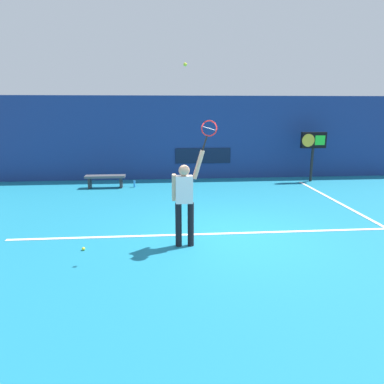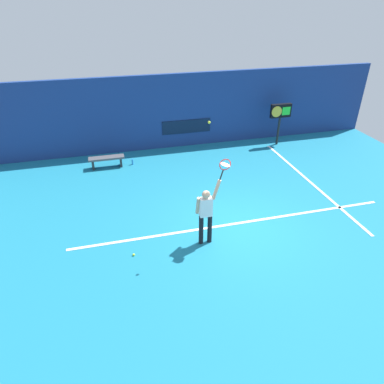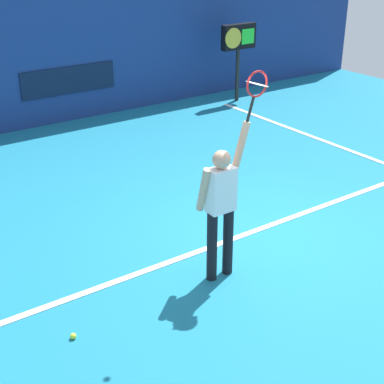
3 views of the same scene
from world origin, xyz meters
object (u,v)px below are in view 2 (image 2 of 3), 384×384
at_px(tennis_racket, 225,166).
at_px(court_bench, 107,160).
at_px(water_bottle, 133,162).
at_px(spare_ball, 134,255).
at_px(scoreboard_clock, 281,113).
at_px(tennis_ball, 209,122).
at_px(tennis_player, 206,213).

height_order(tennis_racket, court_bench, tennis_racket).
relative_size(water_bottle, spare_ball, 3.53).
relative_size(scoreboard_clock, water_bottle, 7.87).
xyz_separation_m(tennis_racket, scoreboard_clock, (4.81, 6.14, -0.87)).
bearing_deg(scoreboard_clock, tennis_ball, -130.49).
xyz_separation_m(water_bottle, spare_ball, (-0.59, -5.72, -0.09)).
distance_m(scoreboard_clock, spare_ball, 9.72).
height_order(tennis_racket, scoreboard_clock, tennis_racket).
bearing_deg(spare_ball, water_bottle, 84.13).
relative_size(scoreboard_clock, spare_ball, 27.78).
xyz_separation_m(scoreboard_clock, water_bottle, (-6.74, -0.50, -1.37)).
relative_size(tennis_player, court_bench, 1.41).
bearing_deg(court_bench, scoreboard_clock, 3.70).
bearing_deg(spare_ball, tennis_player, 2.26).
xyz_separation_m(tennis_racket, water_bottle, (-1.92, 5.64, -2.24)).
xyz_separation_m(scoreboard_clock, spare_ball, (-7.32, -6.22, -1.46)).
xyz_separation_m(tennis_racket, court_bench, (-2.94, 5.64, -2.02)).
bearing_deg(scoreboard_clock, spare_ball, -139.66).
distance_m(tennis_racket, scoreboard_clock, 7.85).
bearing_deg(water_bottle, scoreboard_clock, 4.26).
distance_m(tennis_player, tennis_ball, 2.54).
height_order(court_bench, spare_ball, court_bench).
bearing_deg(tennis_racket, tennis_player, 179.49).
xyz_separation_m(tennis_player, tennis_ball, (0.02, -0.03, 2.54)).
bearing_deg(tennis_ball, spare_ball, -178.52).
relative_size(tennis_ball, scoreboard_clock, 0.04).
bearing_deg(tennis_player, tennis_ball, -50.26).
relative_size(tennis_racket, spare_ball, 9.22).
height_order(scoreboard_clock, water_bottle, scoreboard_clock).
height_order(tennis_player, tennis_racket, tennis_racket).
height_order(tennis_ball, spare_ball, tennis_ball).
relative_size(tennis_player, tennis_racket, 3.16).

